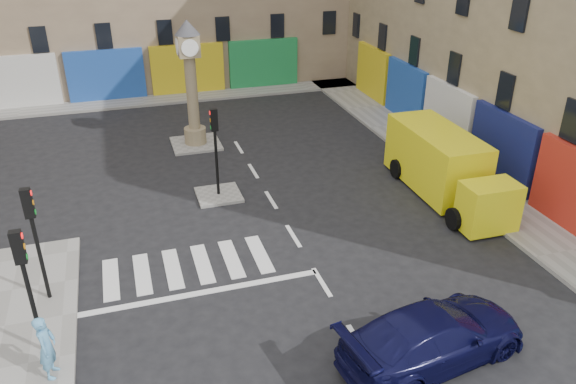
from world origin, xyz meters
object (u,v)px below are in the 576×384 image
traffic_light_left_far (33,227)px  traffic_light_island (215,138)px  navy_sedan (434,335)px  pedestrian_blue (47,347)px  clock_pillar (191,76)px  yellow_van (444,166)px  traffic_light_left_near (25,274)px

traffic_light_left_far → traffic_light_island: bearing=40.6°
traffic_light_island → navy_sedan: bearing=-72.0°
traffic_light_left_far → pedestrian_blue: traffic_light_left_far is taller
clock_pillar → pedestrian_blue: bearing=-112.0°
navy_sedan → yellow_van: 10.07m
pedestrian_blue → clock_pillar: bearing=-10.5°
navy_sedan → traffic_light_left_far: bearing=50.3°
traffic_light_left_near → pedestrian_blue: traffic_light_left_near is taller
clock_pillar → yellow_van: 12.64m
traffic_light_left_near → traffic_light_left_far: (0.00, 2.40, 0.00)m
traffic_light_left_far → yellow_van: (15.30, 2.81, -1.34)m
traffic_light_left_near → navy_sedan: bearing=-18.3°
traffic_light_left_near → clock_pillar: bearing=65.5°
traffic_light_island → navy_sedan: (3.59, -11.07, -1.82)m
clock_pillar → pedestrian_blue: 16.20m
traffic_light_left_far → clock_pillar: 13.05m
clock_pillar → navy_sedan: 17.66m
yellow_van → pedestrian_blue: yellow_van is taller
traffic_light_left_near → traffic_light_left_far: bearing=90.0°
traffic_light_island → navy_sedan: 11.78m
traffic_light_left_far → pedestrian_blue: 3.80m
traffic_light_left_far → yellow_van: 15.61m
navy_sedan → traffic_light_island: bearing=8.1°
navy_sedan → pedestrian_blue: 9.85m
traffic_light_left_near → clock_pillar: (6.30, 13.80, 0.93)m
traffic_light_left_near → traffic_light_left_far: 2.40m
traffic_light_left_far → traffic_light_island: traffic_light_left_far is taller
yellow_van → pedestrian_blue: bearing=-156.6°
traffic_light_island → pedestrian_blue: (-6.00, -8.84, -1.54)m
traffic_light_island → clock_pillar: clock_pillar is taller
clock_pillar → pedestrian_blue: clock_pillar is taller
traffic_light_left_far → clock_pillar: (6.30, 11.40, 0.93)m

